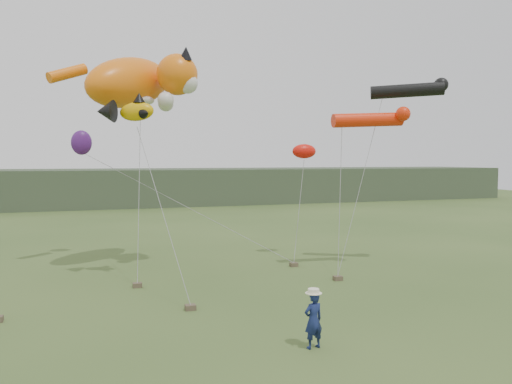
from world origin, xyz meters
TOP-DOWN VIEW (x-y plane):
  - ground at (0.00, 0.00)m, footprint 120.00×120.00m
  - headland at (-3.11, 44.69)m, footprint 90.00×13.00m
  - festival_attendant at (-0.67, -1.57)m, footprint 0.63×0.47m
  - sandbag_anchors at (-2.15, 5.25)m, footprint 13.16×5.59m
  - cat_kite at (-4.12, 10.10)m, footprint 6.68×5.27m
  - fish_kite at (-4.93, 7.73)m, footprint 2.58×1.69m
  - tube_kites at (7.11, 6.48)m, footprint 5.75×2.16m
  - misc_kites at (-1.92, 12.25)m, footprint 12.19×4.28m

SIDE VIEW (x-z plane):
  - ground at x=0.00m, z-range 0.00..0.00m
  - sandbag_anchors at x=-2.15m, z-range 0.00..0.18m
  - festival_attendant at x=-0.67m, z-range 0.00..1.56m
  - headland at x=-3.11m, z-range -0.08..3.92m
  - misc_kites at x=-1.92m, z-range 5.08..6.54m
  - fish_kite at x=-4.93m, z-range 6.52..7.77m
  - tube_kites at x=7.11m, z-range 6.50..8.92m
  - cat_kite at x=-4.12m, z-range 7.08..10.37m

